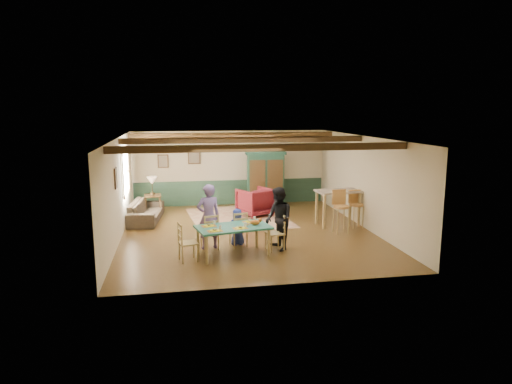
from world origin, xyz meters
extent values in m
plane|color=#4B3215|center=(0.00, 0.00, 0.00)|extent=(8.00, 8.00, 0.00)
cube|color=beige|center=(0.00, 4.00, 1.35)|extent=(7.00, 0.02, 2.70)
cube|color=beige|center=(-3.50, 0.00, 1.35)|extent=(0.02, 8.00, 2.70)
cube|color=beige|center=(3.50, 0.00, 1.35)|extent=(0.02, 8.00, 2.70)
cube|color=silver|center=(0.00, 0.00, 2.70)|extent=(7.00, 8.00, 0.02)
cube|color=#223F2E|center=(0.00, 3.98, 0.45)|extent=(6.95, 0.03, 0.90)
cube|color=#30200D|center=(0.00, -2.30, 2.61)|extent=(6.95, 0.16, 0.16)
cube|color=#30200D|center=(0.00, 0.40, 2.61)|extent=(6.95, 0.16, 0.16)
cube|color=#30200D|center=(0.00, 3.00, 2.61)|extent=(6.95, 0.16, 0.16)
imported|color=slate|center=(-1.20, -1.31, 0.83)|extent=(0.67, 0.51, 1.65)
imported|color=black|center=(0.50, -1.73, 0.79)|extent=(0.74, 0.87, 1.58)
imported|color=navy|center=(-0.46, -1.15, 0.48)|extent=(0.52, 0.40, 0.96)
cube|color=beige|center=(-0.03, 1.79, 0.01)|extent=(3.30, 3.79, 0.01)
cube|color=#153526|center=(1.17, 3.27, 1.00)|extent=(1.45, 0.67, 2.00)
imported|color=#480E16|center=(0.58, 2.06, 0.46)|extent=(1.32, 1.33, 0.91)
imported|color=#372D22|center=(-2.93, 1.90, 0.32)|extent=(1.08, 2.24, 0.63)
camera|label=1|loc=(-1.99, -12.45, 3.48)|focal=32.00mm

